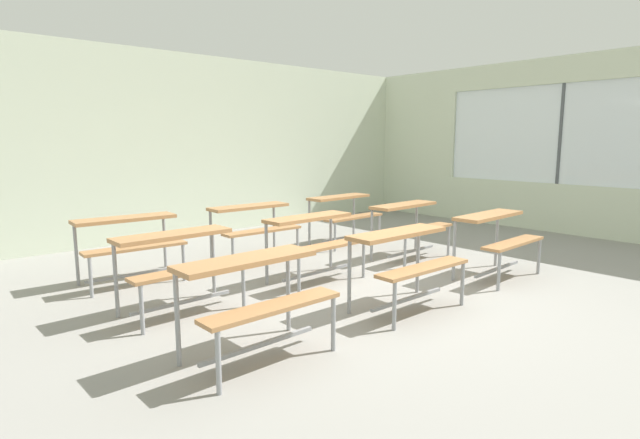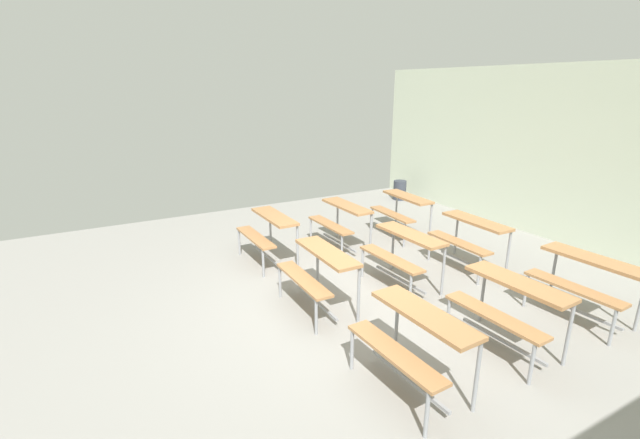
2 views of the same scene
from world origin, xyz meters
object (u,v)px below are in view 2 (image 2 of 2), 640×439
(desk_bench_r2c2, at_px, (586,274))
(desk_bench_r2c1, at_px, (470,232))
(desk_bench_r0c1, at_px, (319,266))
(desk_bench_r2c0, at_px, (402,206))
(desk_bench_r1c1, at_px, (403,247))
(desk_bench_r1c0, at_px, (341,216))
(desk_bench_r1c2, at_px, (510,299))
(trash_bin, at_px, (400,190))
(desk_bench_r0c0, at_px, (268,227))
(desk_bench_r0c2, at_px, (414,333))

(desk_bench_r2c2, bearing_deg, desk_bench_r2c1, 178.65)
(desk_bench_r0c1, xyz_separation_m, desk_bench_r2c0, (-1.65, 2.61, 0.00))
(desk_bench_r1c1, bearing_deg, desk_bench_r2c0, 139.36)
(desk_bench_r1c0, bearing_deg, desk_bench_r2c1, 35.57)
(desk_bench_r1c1, bearing_deg, desk_bench_r2c2, 35.16)
(desk_bench_r1c2, distance_m, trash_bin, 6.19)
(desk_bench_r0c1, bearing_deg, desk_bench_r2c0, 122.75)
(desk_bench_r2c0, bearing_deg, desk_bench_r0c1, -55.19)
(desk_bench_r1c1, relative_size, desk_bench_r2c1, 1.01)
(desk_bench_r1c2, bearing_deg, desk_bench_r2c2, 87.28)
(trash_bin, bearing_deg, desk_bench_r0c1, -48.74)
(desk_bench_r0c0, xyz_separation_m, desk_bench_r0c1, (1.68, -0.03, 0.00))
(trash_bin, bearing_deg, desk_bench_r1c2, -28.76)
(desk_bench_r1c2, bearing_deg, desk_bench_r2c1, 140.69)
(desk_bench_r1c1, distance_m, desk_bench_r2c0, 2.08)
(desk_bench_r0c1, relative_size, desk_bench_r2c2, 0.98)
(desk_bench_r2c0, relative_size, desk_bench_r2c2, 1.00)
(desk_bench_r1c0, bearing_deg, desk_bench_r2c2, 19.53)
(desk_bench_r1c1, xyz_separation_m, desk_bench_r2c1, (0.00, 1.25, 0.00))
(desk_bench_r0c2, relative_size, desk_bench_r2c0, 1.00)
(desk_bench_r0c2, xyz_separation_m, desk_bench_r1c0, (-3.35, 1.30, 0.00))
(desk_bench_r0c1, distance_m, desk_bench_r1c0, 2.12)
(desk_bench_r2c1, bearing_deg, desk_bench_r1c1, -89.15)
(desk_bench_r0c1, height_order, desk_bench_r2c2, same)
(desk_bench_r0c0, distance_m, trash_bin, 4.72)
(desk_bench_r0c1, bearing_deg, desk_bench_r2c1, 90.85)
(desk_bench_r1c2, relative_size, trash_bin, 2.45)
(desk_bench_r2c1, distance_m, desk_bench_r2c2, 1.69)
(trash_bin, bearing_deg, desk_bench_r0c2, -37.97)
(desk_bench_r1c0, distance_m, desk_bench_r2c2, 3.56)
(desk_bench_r1c0, relative_size, desk_bench_r1c1, 0.99)
(desk_bench_r1c0, bearing_deg, desk_bench_r2c0, 88.28)
(desk_bench_r1c2, bearing_deg, desk_bench_r0c2, -91.71)
(desk_bench_r1c2, bearing_deg, desk_bench_r0c1, -144.80)
(desk_bench_r0c2, height_order, desk_bench_r1c2, same)
(desk_bench_r2c1, bearing_deg, desk_bench_r2c0, 179.09)
(desk_bench_r1c1, height_order, desk_bench_r2c1, same)
(desk_bench_r2c0, height_order, desk_bench_r2c1, same)
(desk_bench_r0c2, distance_m, desk_bench_r1c1, 2.13)
(desk_bench_r0c0, xyz_separation_m, desk_bench_r2c2, (3.36, 2.56, 0.00))
(desk_bench_r1c0, distance_m, trash_bin, 3.62)
(desk_bench_r1c2, xyz_separation_m, desk_bench_r2c0, (-3.32, 1.31, 0.00))
(desk_bench_r1c1, bearing_deg, desk_bench_r0c0, -144.50)
(desk_bench_r2c0, bearing_deg, desk_bench_r1c2, -19.04)
(desk_bench_r1c0, xyz_separation_m, desk_bench_r1c1, (1.64, -0.02, 0.00))
(desk_bench_r0c0, bearing_deg, desk_bench_r1c2, 19.73)
(desk_bench_r0c1, bearing_deg, desk_bench_r1c0, 141.77)
(desk_bench_r2c1, relative_size, desk_bench_r2c2, 0.99)
(desk_bench_r0c0, distance_m, desk_bench_r0c1, 1.68)
(desk_bench_r0c0, height_order, desk_bench_r2c0, same)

